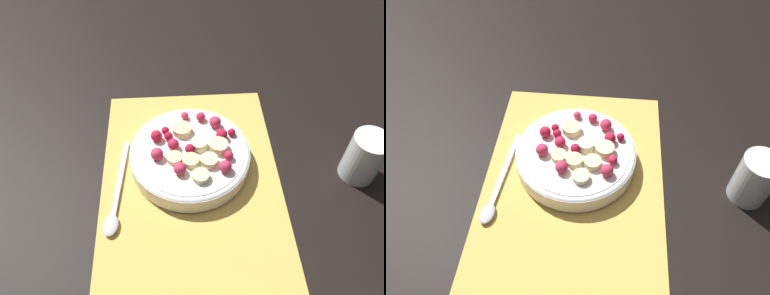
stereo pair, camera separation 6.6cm
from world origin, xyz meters
The scene contains 5 objects.
ground_plane centered at (0.00, 0.00, 0.00)m, with size 3.00×3.00×0.00m, color black.
placemat centered at (0.00, 0.00, 0.00)m, with size 0.46×0.32×0.01m.
fruit_bowl centered at (-0.05, 0.00, 0.03)m, with size 0.22×0.22×0.06m.
spoon centered at (0.04, -0.13, 0.01)m, with size 0.20×0.04×0.01m.
drinking_glass centered at (-0.01, 0.30, 0.05)m, with size 0.06×0.06×0.09m.
Camera 1 is at (0.37, -0.02, 0.55)m, focal length 35.00 mm.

